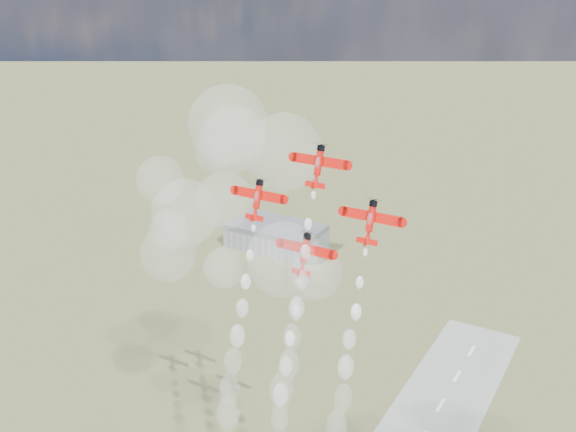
% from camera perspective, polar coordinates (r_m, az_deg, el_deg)
% --- Properties ---
extents(hangar, '(50.00, 28.00, 13.00)m').
position_cam_1_polar(hangar, '(362.12, -0.99, -1.69)').
color(hangar, gray).
rests_on(hangar, ground).
extents(plane_lead, '(13.47, 5.60, 9.35)m').
position_cam_1_polar(plane_lead, '(147.90, 2.59, 4.33)').
color(plane_lead, red).
rests_on(plane_lead, ground).
extents(plane_left, '(13.47, 5.60, 9.35)m').
position_cam_1_polar(plane_left, '(154.97, -2.61, 1.47)').
color(plane_left, red).
rests_on(plane_left, ground).
extents(plane_right, '(13.47, 5.60, 9.35)m').
position_cam_1_polar(plane_right, '(142.87, 7.00, -0.42)').
color(plane_right, red).
rests_on(plane_right, ground).
extents(plane_slot, '(13.47, 5.60, 9.35)m').
position_cam_1_polar(plane_slot, '(149.51, 1.42, -3.15)').
color(plane_slot, red).
rests_on(plane_slot, ground).
extents(smoke_trail_lead, '(5.39, 16.92, 45.83)m').
position_cam_1_polar(smoke_trail_lead, '(154.61, 0.08, -11.51)').
color(smoke_trail_lead, white).
rests_on(smoke_trail_lead, plane_lead).
extents(smoke_trail_left, '(5.29, 16.47, 45.86)m').
position_cam_1_polar(smoke_trail_left, '(163.97, -4.77, -13.48)').
color(smoke_trail_left, white).
rests_on(smoke_trail_left, plane_left).
extents(smoke_trail_right, '(5.52, 17.30, 45.68)m').
position_cam_1_polar(smoke_trail_right, '(152.50, 4.35, -16.45)').
color(smoke_trail_right, white).
rests_on(smoke_trail_right, plane_right).
extents(drifted_smoke_cloud, '(62.30, 39.53, 54.82)m').
position_cam_1_polar(drifted_smoke_cloud, '(169.16, -4.70, 2.44)').
color(drifted_smoke_cloud, white).
rests_on(drifted_smoke_cloud, ground).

